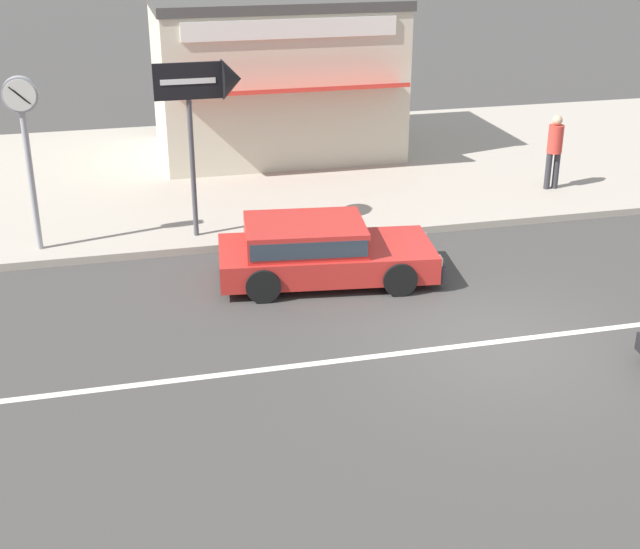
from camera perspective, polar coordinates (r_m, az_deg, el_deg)
ground_plane at (r=14.15m, az=11.14°, el=-4.27°), size 160.00×160.00×0.00m
lane_centre_stripe at (r=14.15m, az=11.14°, el=-4.26°), size 50.40×0.14×0.01m
kerb_strip at (r=22.72m, az=0.95°, el=6.99°), size 68.00×10.00×0.15m
hatchback_red_0 at (r=15.87m, az=-0.10°, el=1.64°), size 4.10×2.20×1.10m
street_clock at (r=17.22m, az=-18.44°, el=9.22°), size 0.64×0.22×3.28m
arrow_signboard at (r=17.18m, az=-6.44°, el=11.76°), size 1.64×0.75×3.44m
pedestrian_far_end at (r=21.07m, az=14.79°, el=7.95°), size 0.34×0.34×1.71m
shopfront_mid_block at (r=23.44m, az=-2.91°, el=12.64°), size 6.08×4.90×3.95m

